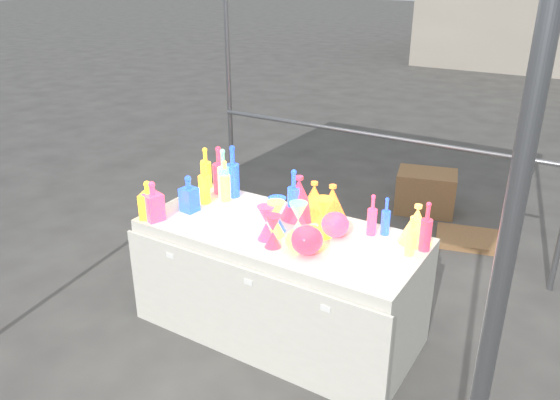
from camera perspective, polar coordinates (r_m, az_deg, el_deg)
The scene contains 33 objects.
ground at distance 3.83m, azimuth 0.00°, elevation -13.18°, with size 80.00×80.00×0.00m, color #5F5C58.
display_table at distance 3.62m, azimuth -0.08°, elevation -8.47°, with size 1.84×0.83×0.75m.
cardboard_box_closed at distance 5.65m, azimuth 14.97°, elevation 0.84°, with size 0.57×0.41×0.41m, color #9B6F46.
cardboard_box_flat at distance 5.20m, azimuth 19.47°, elevation -3.89°, with size 0.63×0.45×0.05m, color #9B6F46.
bottle_0 at distance 4.09m, azimuth -7.76°, elevation 3.39°, with size 0.08×0.08×0.31m, color red, non-canonical shape.
bottle_1 at distance 3.88m, azimuth -4.95°, elevation 3.01°, with size 0.09×0.09×0.38m, color #1A8F54, non-canonical shape.
bottle_2 at distance 4.01m, azimuth -6.24°, elevation 3.08°, with size 0.07×0.07×0.31m, color #FF551A, non-canonical shape.
bottle_3 at distance 3.96m, azimuth -6.39°, elevation 3.15°, with size 0.09×0.09×0.35m, color #1B289F, non-canonical shape.
bottle_4 at distance 3.83m, azimuth -5.75°, elevation 2.02°, with size 0.07×0.07×0.30m, color #127661, non-canonical shape.
bottle_5 at distance 3.84m, azimuth -5.93°, elevation 2.68°, with size 0.08×0.08×0.37m, color #B5247B, non-canonical shape.
bottle_6 at distance 3.81m, azimuth -7.95°, elevation 1.92°, with size 0.08×0.08×0.32m, color red, non-canonical shape.
bottle_7 at distance 3.52m, azimuth 1.43°, elevation 0.59°, with size 0.08×0.08×0.34m, color #1A8F54, non-canonical shape.
decanter_0 at distance 3.64m, azimuth -13.58°, elevation 0.01°, with size 0.11×0.11×0.26m, color red, non-canonical shape.
decanter_1 at distance 3.61m, azimuth -13.12°, elevation -0.08°, with size 0.11×0.11×0.27m, color #FF551A, non-canonical shape.
decanter_2 at distance 3.70m, azimuth -9.50°, elevation 0.68°, with size 0.10×0.10×0.26m, color #1A8F54, non-canonical shape.
hourglass_0 at distance 3.28m, azimuth -1.47°, elevation -2.41°, with size 0.11×0.11×0.22m, color #FF551A, non-canonical shape.
hourglass_1 at distance 3.19m, azimuth -0.75°, elevation -3.30°, with size 0.10×0.10×0.20m, color #1B289F, non-canonical shape.
hourglass_2 at distance 3.32m, azimuth -0.43°, elevation -1.97°, with size 0.11×0.11×0.22m, color #127661, non-canonical shape.
hourglass_3 at distance 3.30m, azimuth 1.91°, elevation -2.11°, with size 0.11×0.11×0.23m, color #B5247B, non-canonical shape.
hourglass_4 at distance 3.32m, azimuth 4.53°, elevation -1.83°, with size 0.12×0.12×0.25m, color red, non-canonical shape.
hourglass_5 at distance 3.38m, azimuth -0.30°, elevation -1.52°, with size 0.11×0.11×0.22m, color #1A8F54, non-canonical shape.
globe_0 at distance 3.20m, azimuth 3.26°, elevation -4.00°, with size 0.15×0.15×0.12m, color red, non-canonical shape.
globe_1 at distance 3.16m, azimuth 1.90°, elevation -4.36°, with size 0.15×0.15×0.12m, color #127661, non-canonical shape.
globe_2 at distance 3.34m, azimuth 5.75°, elevation -2.71°, with size 0.17×0.17×0.14m, color #FF551A, non-canonical shape.
globe_3 at distance 3.13m, azimuth 2.80°, elevation -4.35°, with size 0.19×0.19×0.15m, color #1B289F, non-canonical shape.
lampshade_0 at distance 3.57m, azimuth 3.58°, elevation 0.06°, with size 0.21×0.21×0.25m, color gold, non-canonical shape.
lampshade_1 at distance 3.52m, azimuth 5.48°, elevation -0.34°, with size 0.21×0.21×0.25m, color gold, non-canonical shape.
lampshade_2 at distance 3.55m, azimuth 1.99°, elevation 0.32°, with size 0.25×0.25×0.29m, color #1B289F, non-canonical shape.
lampshade_3 at distance 3.33m, azimuth 14.08°, elevation -2.41°, with size 0.20×0.20×0.24m, color #127661, non-canonical shape.
bottle_8 at distance 3.39m, azimuth 11.01°, elevation -1.67°, with size 0.06×0.06×0.25m, color #1A8F54, non-canonical shape.
bottle_9 at distance 3.37m, azimuth 9.61°, elevation -1.52°, with size 0.06×0.06×0.26m, color #FF551A, non-canonical shape.
bottle_10 at distance 3.24m, azimuth 15.05°, elevation -2.67°, with size 0.07×0.07×0.30m, color #1B289F, non-canonical shape.
bottle_11 at distance 3.18m, azimuth 13.49°, elevation -3.62°, with size 0.06×0.06×0.25m, color #127661, non-canonical shape.
Camera 1 is at (1.63, -2.63, 2.27)m, focal length 35.00 mm.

